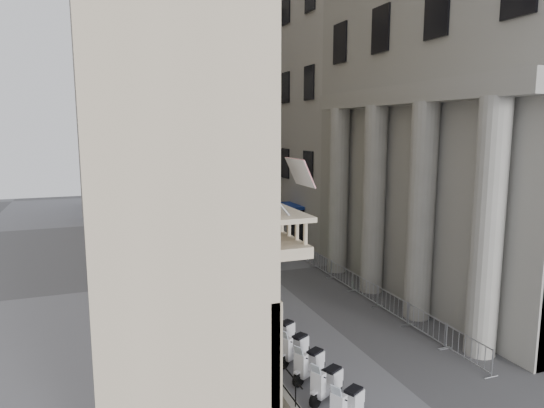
{
  "coord_description": "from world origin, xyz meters",
  "views": [
    {
      "loc": [
        -9.72,
        -8.09,
        8.84
      ],
      "look_at": [
        -0.14,
        17.81,
        4.5
      ],
      "focal_mm": 32.0,
      "sensor_mm": 36.0,
      "label": 1
    }
  ],
  "objects_px": {
    "info_kiosk": "(223,266)",
    "pedestrian_a": "(257,240)",
    "security_tent": "(184,212)",
    "pedestrian_b": "(249,220)",
    "street_lamp": "(180,179)"
  },
  "relations": [
    {
      "from": "street_lamp",
      "to": "pedestrian_b",
      "type": "distance_m",
      "value": 9.28
    },
    {
      "from": "security_tent",
      "to": "pedestrian_a",
      "type": "bearing_deg",
      "value": -37.28
    },
    {
      "from": "info_kiosk",
      "to": "pedestrian_a",
      "type": "relative_size",
      "value": 0.88
    },
    {
      "from": "security_tent",
      "to": "info_kiosk",
      "type": "relative_size",
      "value": 2.28
    },
    {
      "from": "pedestrian_a",
      "to": "pedestrian_b",
      "type": "relative_size",
      "value": 1.3
    },
    {
      "from": "pedestrian_a",
      "to": "pedestrian_b",
      "type": "height_order",
      "value": "pedestrian_a"
    },
    {
      "from": "info_kiosk",
      "to": "pedestrian_a",
      "type": "xyz_separation_m",
      "value": [
        3.84,
        5.03,
        0.11
      ]
    },
    {
      "from": "security_tent",
      "to": "pedestrian_a",
      "type": "relative_size",
      "value": 2.0
    },
    {
      "from": "street_lamp",
      "to": "pedestrian_a",
      "type": "bearing_deg",
      "value": -56.95
    },
    {
      "from": "street_lamp",
      "to": "pedestrian_a",
      "type": "height_order",
      "value": "street_lamp"
    },
    {
      "from": "street_lamp",
      "to": "info_kiosk",
      "type": "distance_m",
      "value": 10.05
    },
    {
      "from": "info_kiosk",
      "to": "pedestrian_b",
      "type": "xyz_separation_m",
      "value": [
        5.94,
        13.71,
        -0.12
      ]
    },
    {
      "from": "security_tent",
      "to": "info_kiosk",
      "type": "height_order",
      "value": "security_tent"
    },
    {
      "from": "security_tent",
      "to": "pedestrian_b",
      "type": "bearing_deg",
      "value": 38.49
    },
    {
      "from": "info_kiosk",
      "to": "pedestrian_a",
      "type": "bearing_deg",
      "value": 39.34
    }
  ]
}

